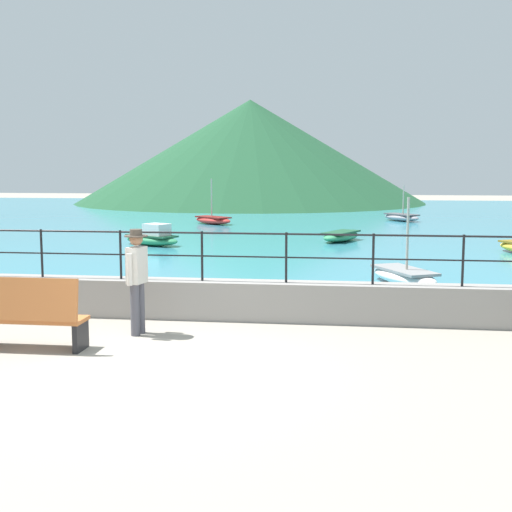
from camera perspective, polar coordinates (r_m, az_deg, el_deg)
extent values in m
plane|color=gray|center=(9.61, -8.49, -9.28)|extent=(120.00, 120.00, 0.00)
cube|color=gray|center=(12.55, -4.49, -3.62)|extent=(20.00, 0.56, 0.70)
cylinder|color=black|center=(13.40, -17.46, 0.23)|extent=(0.04, 0.04, 0.90)
cylinder|color=black|center=(12.82, -11.24, 0.12)|extent=(0.04, 0.04, 0.90)
cylinder|color=black|center=(12.42, -4.53, 0.00)|extent=(0.04, 0.04, 0.90)
cylinder|color=black|center=(12.19, 2.54, -0.12)|extent=(0.04, 0.04, 0.90)
cylinder|color=black|center=(12.16, 9.76, -0.24)|extent=(0.04, 0.04, 0.90)
cylinder|color=black|center=(12.31, 16.91, -0.36)|extent=(0.04, 0.04, 0.90)
cylinder|color=black|center=(12.37, -4.55, 1.93)|extent=(18.40, 0.04, 0.04)
cylinder|color=black|center=(12.42, -4.53, 0.00)|extent=(18.40, 0.03, 0.03)
cube|color=teal|center=(34.88, 3.28, 2.96)|extent=(64.00, 44.32, 0.06)
cone|color=#1E4C2D|center=(52.67, -0.49, 8.70)|extent=(26.61, 26.61, 7.81)
cube|color=#B76633|center=(10.97, -18.32, -5.01)|extent=(1.70, 0.53, 0.06)
cube|color=#B76633|center=(10.71, -18.91, -3.42)|extent=(1.70, 0.15, 0.64)
cube|color=black|center=(10.70, -14.44, -6.52)|extent=(0.08, 0.47, 0.43)
cylinder|color=#4C4C56|center=(11.53, -9.64, -4.28)|extent=(0.15, 0.15, 0.86)
cylinder|color=#4C4C56|center=(11.38, -10.07, -4.45)|extent=(0.15, 0.15, 0.86)
cube|color=beige|center=(11.33, -9.94, -0.75)|extent=(0.29, 0.40, 0.60)
cylinder|color=beige|center=(11.55, -9.36, -0.79)|extent=(0.09, 0.09, 0.52)
cylinder|color=beige|center=(11.13, -10.52, -1.12)|extent=(0.09, 0.09, 0.52)
sphere|color=#9E7051|center=(11.28, -9.98, 1.41)|extent=(0.22, 0.22, 0.22)
cylinder|color=#4C4238|center=(11.27, -9.99, 1.66)|extent=(0.38, 0.38, 0.02)
cylinder|color=#4C4238|center=(11.27, -10.00, 1.97)|extent=(0.20, 0.20, 0.10)
ellipsoid|color=red|center=(32.46, -3.60, 2.99)|extent=(2.35, 2.16, 0.36)
cube|color=maroon|center=(32.45, -3.61, 3.26)|extent=(1.91, 1.76, 0.06)
cylinder|color=#B2A899|center=(32.47, -3.73, 4.88)|extent=(0.06, 0.06, 1.78)
ellipsoid|color=white|center=(16.15, 12.26, -1.68)|extent=(1.84, 2.46, 0.36)
cube|color=gray|center=(16.13, 12.28, -1.15)|extent=(1.51, 1.99, 0.06)
cylinder|color=#B2A899|center=(15.94, 12.55, 1.84)|extent=(0.06, 0.06, 1.65)
ellipsoid|color=#338C59|center=(25.10, 7.11, 1.64)|extent=(1.76, 2.47, 0.36)
cube|color=#1C4D31|center=(25.08, 7.12, 1.99)|extent=(1.45, 1.99, 0.06)
ellipsoid|color=#338C59|center=(23.89, -8.70, 1.33)|extent=(2.45, 1.90, 0.36)
cube|color=#1C4D31|center=(23.88, -8.71, 1.68)|extent=(1.98, 1.56, 0.06)
cube|color=silver|center=(23.68, -8.29, 2.20)|extent=(1.01, 0.94, 0.40)
ellipsoid|color=gray|center=(35.04, 12.06, 3.17)|extent=(2.11, 2.38, 0.36)
cube|color=#4D4D51|center=(35.03, 12.06, 3.42)|extent=(1.72, 1.93, 0.06)
cylinder|color=#B2A899|center=(34.91, 12.21, 4.62)|extent=(0.06, 0.06, 1.42)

